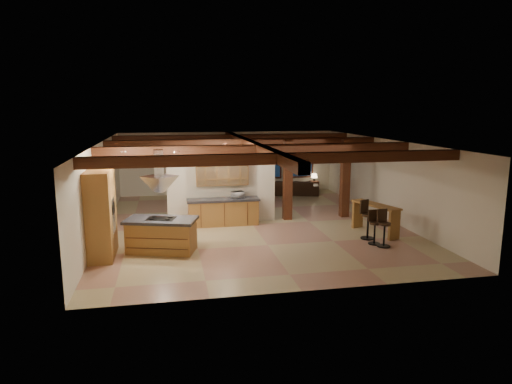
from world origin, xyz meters
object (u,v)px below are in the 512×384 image
(sofa, at_px, (294,187))
(kitchen_island, at_px, (162,235))
(bar_counter, at_px, (375,214))
(dining_table, at_px, (240,200))

(sofa, bearing_deg, kitchen_island, 65.51)
(bar_counter, bearing_deg, kitchen_island, -175.11)
(dining_table, xyz_separation_m, sofa, (2.94, 2.42, 0.01))
(kitchen_island, height_order, bar_counter, same)
(kitchen_island, relative_size, sofa, 0.95)
(sofa, height_order, bar_counter, bar_counter)
(sofa, xyz_separation_m, bar_counter, (0.77, -6.93, 0.32))
(kitchen_island, height_order, sofa, kitchen_island)
(dining_table, distance_m, bar_counter, 5.85)
(kitchen_island, relative_size, bar_counter, 1.14)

